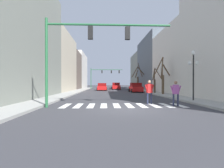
% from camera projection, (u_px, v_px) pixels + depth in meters
% --- Properties ---
extents(ground_plane, '(240.00, 240.00, 0.00)m').
position_uv_depth(ground_plane, '(126.00, 109.00, 10.63)').
color(ground_plane, '#38383D').
extents(sidewalk_left, '(2.25, 90.00, 0.15)m').
position_uv_depth(sidewalk_left, '(17.00, 109.00, 10.37)').
color(sidewalk_left, '#9E9E99').
rests_on(sidewalk_left, ground_plane).
extents(building_row_left, '(6.00, 58.38, 13.96)m').
position_uv_depth(building_row_left, '(53.00, 60.00, 31.50)').
color(building_row_left, gray).
rests_on(building_row_left, ground_plane).
extents(building_row_right, '(6.00, 55.69, 12.99)m').
position_uv_depth(building_row_right, '(170.00, 60.00, 31.92)').
color(building_row_right, beige).
rests_on(building_row_right, ground_plane).
extents(crosswalk_stripes, '(8.55, 2.60, 0.01)m').
position_uv_depth(crosswalk_stripes, '(123.00, 105.00, 12.45)').
color(crosswalk_stripes, white).
rests_on(crosswalk_stripes, ground_plane).
extents(traffic_signal_near, '(8.30, 0.28, 5.87)m').
position_uv_depth(traffic_signal_near, '(86.00, 42.00, 11.52)').
color(traffic_signal_near, '#236038').
rests_on(traffic_signal_near, ground_plane).
extents(traffic_signal_far, '(8.71, 0.28, 5.67)m').
position_uv_depth(traffic_signal_far, '(103.00, 73.00, 48.02)').
color(traffic_signal_far, '#236038').
rests_on(traffic_signal_far, ground_plane).
extents(street_lamp_right_corner, '(0.95, 0.36, 4.18)m').
position_uv_depth(street_lamp_right_corner, '(193.00, 65.00, 14.71)').
color(street_lamp_right_corner, black).
rests_on(street_lamp_right_corner, sidewalk_right).
extents(car_parked_right_near, '(2.11, 4.41, 1.64)m').
position_uv_depth(car_parked_right_near, '(136.00, 88.00, 30.85)').
color(car_parked_right_near, red).
rests_on(car_parked_right_near, ground_plane).
extents(car_driving_away_lane, '(2.20, 4.59, 1.59)m').
position_uv_depth(car_driving_away_lane, '(102.00, 87.00, 37.70)').
color(car_driving_away_lane, red).
rests_on(car_driving_away_lane, ground_plane).
extents(car_parked_left_mid, '(2.20, 4.39, 1.71)m').
position_uv_depth(car_parked_left_mid, '(116.00, 86.00, 43.81)').
color(car_parked_left_mid, red).
rests_on(car_parked_left_mid, ground_plane).
extents(pedestrian_on_left_sidewalk, '(0.76, 0.29, 1.75)m').
position_uv_depth(pedestrian_on_left_sidewalk, '(176.00, 91.00, 12.18)').
color(pedestrian_on_left_sidewalk, '#282D47').
rests_on(pedestrian_on_left_sidewalk, ground_plane).
extents(pedestrian_waiting_at_curb, '(0.78, 0.33, 1.81)m').
position_uv_depth(pedestrian_waiting_at_curb, '(149.00, 90.00, 13.31)').
color(pedestrian_waiting_at_curb, '#282D47').
rests_on(pedestrian_waiting_at_curb, ground_plane).
extents(street_tree_right_near, '(1.29, 1.75, 3.75)m').
position_uv_depth(street_tree_right_near, '(155.00, 81.00, 26.04)').
color(street_tree_right_near, '#473828').
rests_on(street_tree_right_near, sidewalk_right).
extents(street_tree_left_mid, '(3.54, 2.40, 6.02)m').
position_uv_depth(street_tree_left_mid, '(138.00, 77.00, 39.26)').
color(street_tree_left_mid, '#473828').
rests_on(street_tree_left_mid, sidewalk_right).
extents(street_tree_left_far, '(2.23, 3.37, 4.90)m').
position_uv_depth(street_tree_left_far, '(162.00, 77.00, 23.07)').
color(street_tree_left_far, brown).
rests_on(street_tree_left_far, sidewalk_right).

